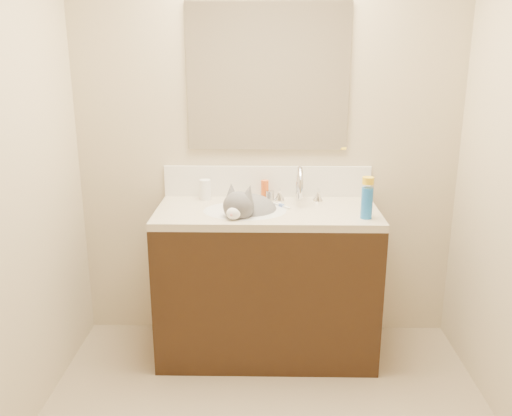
{
  "coord_description": "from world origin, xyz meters",
  "views": [
    {
      "loc": [
        -0.01,
        -1.83,
        1.7
      ],
      "look_at": [
        -0.06,
        0.92,
        0.88
      ],
      "focal_mm": 38.0,
      "sensor_mm": 36.0,
      "label": 1
    }
  ],
  "objects_px": {
    "basin": "(245,223)",
    "amber_bottle": "(265,190)",
    "faucet": "(299,187)",
    "silver_jar": "(270,195)",
    "vanity_cabinet": "(267,285)",
    "pill_bottle": "(205,190)",
    "spray_can": "(367,203)",
    "cat": "(248,214)"
  },
  "relations": [
    {
      "from": "basin",
      "to": "amber_bottle",
      "type": "xyz_separation_m",
      "value": [
        0.11,
        0.24,
        0.12
      ]
    },
    {
      "from": "basin",
      "to": "faucet",
      "type": "distance_m",
      "value": 0.38
    },
    {
      "from": "silver_jar",
      "to": "amber_bottle",
      "type": "distance_m",
      "value": 0.05
    },
    {
      "from": "vanity_cabinet",
      "to": "amber_bottle",
      "type": "xyz_separation_m",
      "value": [
        -0.01,
        0.21,
        0.5
      ]
    },
    {
      "from": "vanity_cabinet",
      "to": "amber_bottle",
      "type": "relative_size",
      "value": 10.95
    },
    {
      "from": "silver_jar",
      "to": "amber_bottle",
      "type": "relative_size",
      "value": 0.5
    },
    {
      "from": "pill_bottle",
      "to": "vanity_cabinet",
      "type": "bearing_deg",
      "value": -28.15
    },
    {
      "from": "vanity_cabinet",
      "to": "spray_can",
      "type": "bearing_deg",
      "value": -17.02
    },
    {
      "from": "pill_bottle",
      "to": "silver_jar",
      "type": "distance_m",
      "value": 0.37
    },
    {
      "from": "cat",
      "to": "amber_bottle",
      "type": "bearing_deg",
      "value": 88.89
    },
    {
      "from": "cat",
      "to": "spray_can",
      "type": "relative_size",
      "value": 2.9
    },
    {
      "from": "pill_bottle",
      "to": "amber_bottle",
      "type": "xyz_separation_m",
      "value": [
        0.34,
        0.02,
        -0.0
      ]
    },
    {
      "from": "pill_bottle",
      "to": "silver_jar",
      "type": "height_order",
      "value": "pill_bottle"
    },
    {
      "from": "amber_bottle",
      "to": "spray_can",
      "type": "xyz_separation_m",
      "value": [
        0.52,
        -0.36,
        0.03
      ]
    },
    {
      "from": "silver_jar",
      "to": "pill_bottle",
      "type": "bearing_deg",
      "value": 178.46
    },
    {
      "from": "cat",
      "to": "silver_jar",
      "type": "relative_size",
      "value": 8.5
    },
    {
      "from": "pill_bottle",
      "to": "spray_can",
      "type": "bearing_deg",
      "value": -21.84
    },
    {
      "from": "vanity_cabinet",
      "to": "silver_jar",
      "type": "height_order",
      "value": "silver_jar"
    },
    {
      "from": "faucet",
      "to": "amber_bottle",
      "type": "xyz_separation_m",
      "value": [
        -0.19,
        0.07,
        -0.03
      ]
    },
    {
      "from": "vanity_cabinet",
      "to": "silver_jar",
      "type": "relative_size",
      "value": 21.77
    },
    {
      "from": "faucet",
      "to": "cat",
      "type": "distance_m",
      "value": 0.34
    },
    {
      "from": "basin",
      "to": "cat",
      "type": "xyz_separation_m",
      "value": [
        0.02,
        0.01,
        0.05
      ]
    },
    {
      "from": "vanity_cabinet",
      "to": "spray_can",
      "type": "distance_m",
      "value": 0.75
    },
    {
      "from": "vanity_cabinet",
      "to": "pill_bottle",
      "type": "height_order",
      "value": "pill_bottle"
    },
    {
      "from": "faucet",
      "to": "cat",
      "type": "height_order",
      "value": "faucet"
    },
    {
      "from": "basin",
      "to": "spray_can",
      "type": "relative_size",
      "value": 2.79
    },
    {
      "from": "cat",
      "to": "amber_bottle",
      "type": "height_order",
      "value": "cat"
    },
    {
      "from": "cat",
      "to": "silver_jar",
      "type": "height_order",
      "value": "cat"
    },
    {
      "from": "cat",
      "to": "spray_can",
      "type": "bearing_deg",
      "value": 7.62
    },
    {
      "from": "vanity_cabinet",
      "to": "faucet",
      "type": "bearing_deg",
      "value": 37.29
    },
    {
      "from": "basin",
      "to": "pill_bottle",
      "type": "xyz_separation_m",
      "value": [
        -0.24,
        0.22,
        0.13
      ]
    },
    {
      "from": "vanity_cabinet",
      "to": "cat",
      "type": "height_order",
      "value": "cat"
    },
    {
      "from": "amber_bottle",
      "to": "pill_bottle",
      "type": "bearing_deg",
      "value": -177.32
    },
    {
      "from": "basin",
      "to": "amber_bottle",
      "type": "height_order",
      "value": "amber_bottle"
    },
    {
      "from": "faucet",
      "to": "spray_can",
      "type": "relative_size",
      "value": 1.73
    },
    {
      "from": "basin",
      "to": "silver_jar",
      "type": "distance_m",
      "value": 0.27
    },
    {
      "from": "cat",
      "to": "faucet",
      "type": "bearing_deg",
      "value": 49.11
    },
    {
      "from": "basin",
      "to": "amber_bottle",
      "type": "bearing_deg",
      "value": 65.83
    },
    {
      "from": "basin",
      "to": "pill_bottle",
      "type": "bearing_deg",
      "value": 136.94
    },
    {
      "from": "amber_bottle",
      "to": "spray_can",
      "type": "height_order",
      "value": "spray_can"
    },
    {
      "from": "cat",
      "to": "spray_can",
      "type": "xyz_separation_m",
      "value": [
        0.61,
        -0.14,
        0.1
      ]
    },
    {
      "from": "basin",
      "to": "cat",
      "type": "distance_m",
      "value": 0.05
    }
  ]
}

